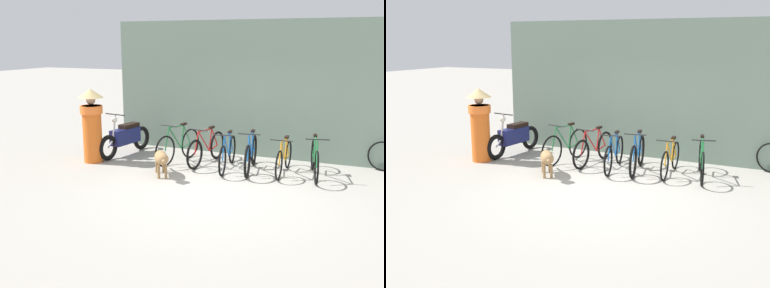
% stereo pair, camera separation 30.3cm
% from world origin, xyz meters
% --- Properties ---
extents(ground_plane, '(60.00, 60.00, 0.00)m').
position_xyz_m(ground_plane, '(0.00, 0.00, 0.00)').
color(ground_plane, '#9E998E').
extents(shop_wall_back, '(7.51, 0.20, 3.26)m').
position_xyz_m(shop_wall_back, '(0.00, 2.98, 1.63)').
color(shop_wall_back, slate).
rests_on(shop_wall_back, ground).
extents(bicycle_0, '(0.48, 1.68, 0.93)m').
position_xyz_m(bicycle_0, '(-1.52, 1.64, 0.38)').
color(bicycle_0, black).
rests_on(bicycle_0, ground).
extents(bicycle_1, '(0.46, 1.73, 0.87)m').
position_xyz_m(bicycle_1, '(-0.85, 1.76, 0.36)').
color(bicycle_1, black).
rests_on(bicycle_1, ground).
extents(bicycle_2, '(0.46, 1.71, 0.86)m').
position_xyz_m(bicycle_2, '(-0.26, 1.52, 0.35)').
color(bicycle_2, black).
rests_on(bicycle_2, ground).
extents(bicycle_3, '(0.46, 1.70, 0.91)m').
position_xyz_m(bicycle_3, '(0.25, 1.59, 0.37)').
color(bicycle_3, black).
rests_on(bicycle_3, ground).
extents(bicycle_4, '(0.46, 1.60, 0.81)m').
position_xyz_m(bicycle_4, '(0.95, 1.68, 0.34)').
color(bicycle_4, black).
rests_on(bicycle_4, ground).
extents(bicycle_5, '(0.51, 1.70, 0.89)m').
position_xyz_m(bicycle_5, '(1.58, 1.71, 0.37)').
color(bicycle_5, black).
rests_on(bicycle_5, ground).
extents(motorcycle, '(0.58, 1.89, 1.07)m').
position_xyz_m(motorcycle, '(-3.02, 1.76, 0.43)').
color(motorcycle, black).
rests_on(motorcycle, ground).
extents(stray_dog, '(0.74, 1.03, 0.58)m').
position_xyz_m(stray_dog, '(-1.35, 0.46, 0.39)').
color(stray_dog, '#997247').
rests_on(stray_dog, ground).
extents(person_in_robes, '(0.76, 0.76, 1.71)m').
position_xyz_m(person_in_robes, '(-3.36, 0.88, 0.93)').
color(person_in_robes, orange).
rests_on(person_in_robes, ground).
extents(spare_tire_left, '(0.65, 0.22, 0.66)m').
position_xyz_m(spare_tire_left, '(2.87, 2.73, 0.33)').
color(spare_tire_left, black).
rests_on(spare_tire_left, ground).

